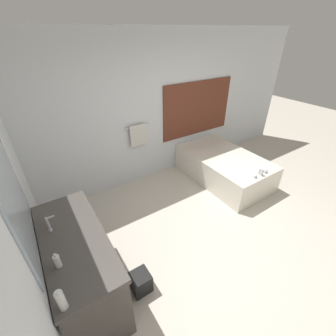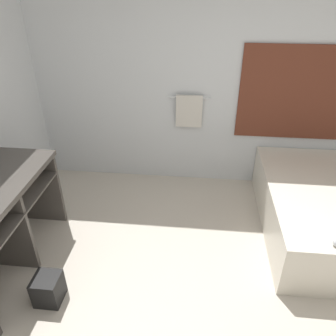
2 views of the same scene
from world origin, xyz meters
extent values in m
plane|color=beige|center=(0.00, 0.00, 0.00)|extent=(16.00, 16.00, 0.00)
cube|color=silver|center=(0.00, 2.23, 1.35)|extent=(7.40, 0.06, 2.70)
cube|color=brown|center=(1.13, 2.19, 1.23)|extent=(1.70, 0.02, 1.10)
cylinder|color=silver|center=(-0.30, 2.16, 1.15)|extent=(0.50, 0.02, 0.02)
cube|color=beige|center=(-0.30, 2.15, 0.98)|extent=(0.32, 0.04, 0.40)
cube|color=silver|center=(-2.23, 0.00, 1.35)|extent=(0.06, 7.40, 2.70)
cube|color=#A3B2C1|center=(-2.19, 0.45, 1.59)|extent=(0.02, 1.10, 1.10)
cube|color=#4C4742|center=(-1.89, 0.45, 0.87)|extent=(0.59, 1.43, 0.05)
cube|color=#4C4742|center=(-1.89, 0.45, 0.65)|extent=(0.56, 1.36, 0.02)
cylinder|color=white|center=(-1.89, 0.66, 0.84)|extent=(0.36, 0.36, 0.12)
cube|color=#4C4742|center=(-1.89, -0.25, 0.42)|extent=(0.54, 0.04, 0.84)
cube|color=#4C4742|center=(-1.89, 0.45, 0.42)|extent=(0.54, 0.04, 0.84)
cube|color=#4C4742|center=(-1.89, 1.14, 0.42)|extent=(0.54, 0.04, 0.84)
cylinder|color=beige|center=(-1.85, 0.09, 0.72)|extent=(0.13, 0.39, 0.13)
cylinder|color=beige|center=(-1.85, 0.81, 0.72)|extent=(0.13, 0.39, 0.13)
cylinder|color=silver|center=(-2.06, 0.66, 0.90)|extent=(0.04, 0.04, 0.02)
cylinder|color=silver|center=(-2.06, 0.66, 0.99)|extent=(0.02, 0.02, 0.16)
cube|color=silver|center=(-2.02, 0.66, 1.06)|extent=(0.07, 0.01, 0.01)
cube|color=silver|center=(1.13, 1.27, 0.26)|extent=(1.09, 1.84, 0.53)
ellipsoid|color=white|center=(1.13, 1.27, 0.38)|extent=(0.78, 1.32, 0.30)
cube|color=silver|center=(1.13, 0.45, 0.59)|extent=(0.04, 0.07, 0.12)
sphere|color=silver|center=(0.99, 0.45, 0.56)|extent=(0.06, 0.06, 0.06)
sphere|color=silver|center=(1.27, 0.45, 0.56)|extent=(0.06, 0.06, 0.06)
cylinder|color=silver|center=(-2.11, -0.19, 0.99)|extent=(0.06, 0.06, 0.19)
cylinder|color=white|center=(-2.11, -0.19, 1.09)|extent=(0.03, 0.03, 0.02)
cylinder|color=white|center=(-2.07, 0.19, 0.96)|extent=(0.05, 0.05, 0.13)
cylinder|color=silver|center=(-2.07, 0.19, 1.04)|extent=(0.02, 0.02, 0.03)
cube|color=black|center=(-1.37, 0.11, 0.13)|extent=(0.22, 0.22, 0.26)
camera|label=1|loc=(-1.94, -1.34, 2.66)|focal=24.00mm
camera|label=2|loc=(-0.17, -1.63, 2.44)|focal=35.00mm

